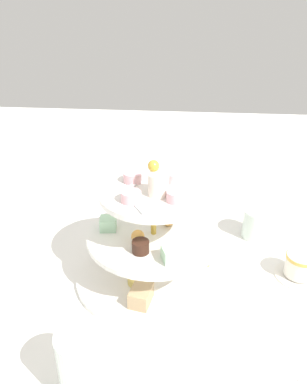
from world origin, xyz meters
name	(u,v)px	position (x,y,z in m)	size (l,w,h in m)	color
ground_plane	(154,275)	(0.00, 0.00, 0.00)	(2.40, 2.40, 0.00)	white
tiered_serving_stand	(153,243)	(0.00, 0.00, 0.08)	(0.30, 0.30, 0.24)	white
water_glass_tall_right	(84,367)	(0.26, -0.07, 0.06)	(0.07, 0.07, 0.12)	silver
water_glass_short_left	(257,224)	(-0.16, 0.22, 0.03)	(0.06, 0.06, 0.07)	silver
teacup_with_saucer	(300,266)	(-0.02, 0.28, 0.02)	(0.09, 0.09, 0.05)	white
butter_knife_left	(4,257)	(-0.02, -0.32, 0.00)	(0.17, 0.01, 0.00)	silver
butter_knife_right	(307,380)	(0.21, 0.24, 0.00)	(0.17, 0.01, 0.00)	silver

